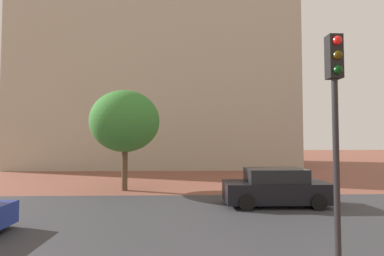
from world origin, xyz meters
name	(u,v)px	position (x,y,z in m)	size (l,w,h in m)	color
ground_plane	(198,201)	(0.00, 10.00, 0.00)	(120.00, 120.00, 0.00)	brown
street_asphalt_strip	(201,218)	(0.00, 7.25, 0.00)	(120.00, 8.08, 0.00)	#38383D
landmark_building	(162,73)	(-3.28, 28.38, 10.43)	(27.74, 13.29, 32.06)	#B2A893
car_black	(276,188)	(3.34, 9.03, 0.76)	(4.43, 1.93, 1.60)	black
traffic_light_pole	(336,109)	(2.46, 2.61, 3.48)	(0.28, 0.34, 5.01)	black
tree_curb_far	(125,121)	(-3.99, 12.72, 3.88)	(3.88, 3.88, 5.64)	brown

